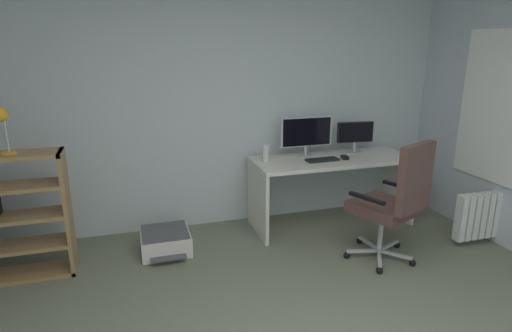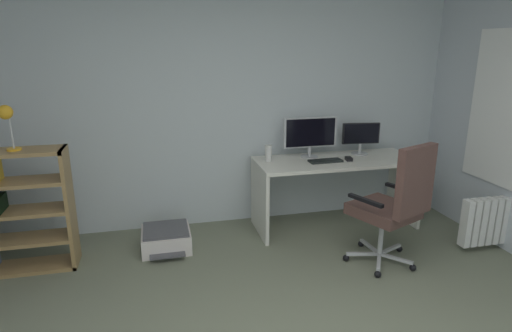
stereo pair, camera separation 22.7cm
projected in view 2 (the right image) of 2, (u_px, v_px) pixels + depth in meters
The scene contains 11 objects.
wall_back at pixel (223, 97), 4.40m from camera, with size 4.93×0.10×2.73m, color silver.
desk at pixel (336, 176), 4.45m from camera, with size 1.69×0.66×0.74m.
monitor_main at pixel (310, 134), 4.41m from camera, with size 0.57×0.18×0.43m.
monitor_secondary at pixel (361, 136), 4.55m from camera, with size 0.40×0.18×0.34m.
keyboard at pixel (325, 161), 4.30m from camera, with size 0.34×0.13×0.02m, color black.
computer_mouse at pixel (349, 159), 4.35m from camera, with size 0.06×0.10×0.03m, color black.
desktop_speaker at pixel (268, 153), 4.30m from camera, with size 0.07×0.07×0.17m, color silver.
office_chair at pixel (395, 202), 3.59m from camera, with size 0.64×0.70×1.12m.
desk_lamp at pixel (6, 117), 3.35m from camera, with size 0.13×0.11×0.37m.
printer at pixel (166, 239), 4.05m from camera, with size 0.45×0.52×0.21m.
radiator at pixel (495, 220), 4.01m from camera, with size 0.69×0.10×0.46m.
Camera 2 is at (-0.70, -1.59, 1.88)m, focal length 29.77 mm.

